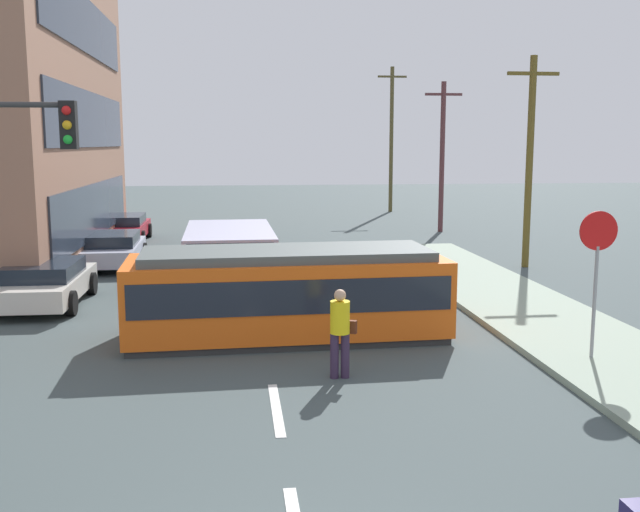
# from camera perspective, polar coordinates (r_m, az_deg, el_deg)

# --- Properties ---
(ground_plane) EXTENTS (120.00, 120.00, 0.00)m
(ground_plane) POSITION_cam_1_polar(r_m,az_deg,el_deg) (15.98, -4.29, -6.80)
(ground_plane) COLOR #414E4E
(lane_stripe_2) EXTENTS (0.16, 2.40, 0.01)m
(lane_stripe_2) POSITION_cam_1_polar(r_m,az_deg,el_deg) (12.18, -3.44, -11.83)
(lane_stripe_2) COLOR silver
(lane_stripe_2) RESTS_ON ground
(lane_stripe_3) EXTENTS (0.16, 2.40, 0.01)m
(lane_stripe_3) POSITION_cam_1_polar(r_m,az_deg,el_deg) (22.24, -5.02, -2.34)
(lane_stripe_3) COLOR silver
(lane_stripe_3) RESTS_ON ground
(lane_stripe_4) EXTENTS (0.16, 2.40, 0.01)m
(lane_stripe_4) POSITION_cam_1_polar(r_m,az_deg,el_deg) (28.15, -5.41, 0.02)
(lane_stripe_4) COLOR silver
(lane_stripe_4) RESTS_ON ground
(streetcar_tram) EXTENTS (7.07, 2.77, 1.99)m
(streetcar_tram) POSITION_cam_1_polar(r_m,az_deg,el_deg) (16.19, -2.61, -2.83)
(streetcar_tram) COLOR orange
(streetcar_tram) RESTS_ON ground
(city_bus) EXTENTS (2.62, 5.23, 1.82)m
(city_bus) POSITION_cam_1_polar(r_m,az_deg,el_deg) (21.59, -7.09, 0.08)
(city_bus) COLOR #A4A4C0
(city_bus) RESTS_ON ground
(pedestrian_crossing) EXTENTS (0.51, 0.36, 1.67)m
(pedestrian_crossing) POSITION_cam_1_polar(r_m,az_deg,el_deg) (13.41, 1.60, -5.66)
(pedestrian_crossing) COLOR #35243D
(pedestrian_crossing) RESTS_ON ground
(parked_sedan_mid) EXTENTS (2.09, 4.37, 1.19)m
(parked_sedan_mid) POSITION_cam_1_polar(r_m,az_deg,el_deg) (20.73, -20.68, -1.95)
(parked_sedan_mid) COLOR silver
(parked_sedan_mid) RESTS_ON ground
(parked_sedan_far) EXTENTS (2.12, 4.48, 1.19)m
(parked_sedan_far) POSITION_cam_1_polar(r_m,az_deg,el_deg) (26.59, -15.90, 0.55)
(parked_sedan_far) COLOR silver
(parked_sedan_far) RESTS_ON ground
(parked_sedan_furthest) EXTENTS (2.08, 4.60, 1.19)m
(parked_sedan_furthest) POSITION_cam_1_polar(r_m,az_deg,el_deg) (33.14, -15.08, 2.16)
(parked_sedan_furthest) COLOR #A51320
(parked_sedan_furthest) RESTS_ON ground
(stop_sign) EXTENTS (0.76, 0.07, 2.88)m
(stop_sign) POSITION_cam_1_polar(r_m,az_deg,el_deg) (14.98, 20.87, 0.17)
(stop_sign) COLOR gray
(stop_sign) RESTS_ON sidewalk_curb_right
(utility_pole_mid) EXTENTS (1.80, 0.24, 7.22)m
(utility_pole_mid) POSITION_cam_1_polar(r_m,az_deg,el_deg) (26.21, 16.08, 7.36)
(utility_pole_mid) COLOR brown
(utility_pole_mid) RESTS_ON ground
(utility_pole_far) EXTENTS (1.80, 0.24, 7.19)m
(utility_pole_far) POSITION_cam_1_polar(r_m,az_deg,el_deg) (35.95, 9.53, 7.87)
(utility_pole_far) COLOR brown
(utility_pole_far) RESTS_ON ground
(utility_pole_distant) EXTENTS (1.80, 0.24, 8.94)m
(utility_pole_distant) POSITION_cam_1_polar(r_m,az_deg,el_deg) (46.22, 5.60, 9.23)
(utility_pole_distant) COLOR brown
(utility_pole_distant) RESTS_ON ground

